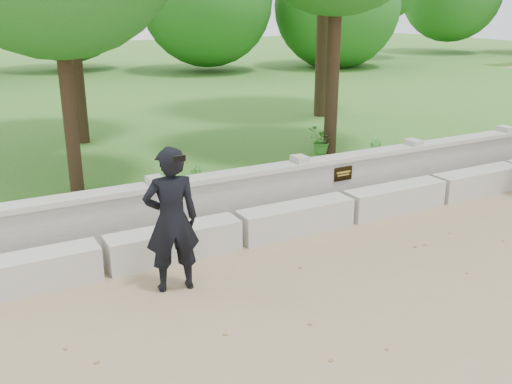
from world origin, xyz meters
The scene contains 9 objects.
ground centered at (0.00, 0.00, 0.00)m, with size 80.00×80.00×0.00m, color #8E7957.
lawn centered at (0.00, 14.00, 0.12)m, with size 40.00×22.00×0.25m, color #36681B.
concrete_bench centered at (0.00, 1.90, 0.22)m, with size 11.90×0.45×0.45m.
parapet_wall centered at (0.00, 2.60, 0.46)m, with size 12.50×0.35×0.90m.
man_main centered at (-3.32, 1.06, 0.92)m, with size 0.73×0.66×1.83m.
shrub_a centered at (-2.24, 3.30, 0.56)m, with size 0.32×0.22×0.61m, color #38802B.
shrub_b centered at (1.76, 3.30, 0.57)m, with size 0.35×0.28×0.63m, color #38802B.
shrub_c centered at (1.53, 4.91, 0.55)m, with size 0.54×0.47×0.60m, color #38802B.
shrub_d centered at (-1.93, 3.60, 0.52)m, with size 0.30×0.27×0.54m, color #38802B.
Camera 1 is at (-5.48, -5.07, 3.40)m, focal length 40.00 mm.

